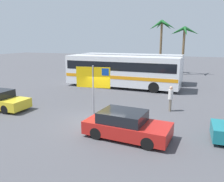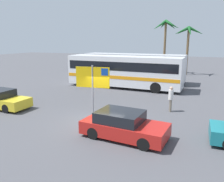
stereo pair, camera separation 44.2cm
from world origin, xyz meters
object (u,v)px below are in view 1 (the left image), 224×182
object	(u,v)px
bus_front_coach	(122,70)
car_red	(126,125)
bus_rear_coach	(131,66)
ferry_sign	(94,79)
pedestrian_crossing_lot	(171,97)

from	to	relation	value
bus_front_coach	car_red	xyz separation A→B (m)	(4.32, -11.43, -1.15)
bus_rear_coach	car_red	distance (m)	15.79
ferry_sign	car_red	xyz separation A→B (m)	(2.99, -2.51, -1.69)
ferry_sign	bus_front_coach	bearing A→B (deg)	89.98
ferry_sign	pedestrian_crossing_lot	bearing A→B (deg)	22.93
bus_front_coach	pedestrian_crossing_lot	world-z (taller)	bus_front_coach
car_red	pedestrian_crossing_lot	xyz separation A→B (m)	(1.41, 5.20, 0.38)
bus_rear_coach	pedestrian_crossing_lot	size ratio (longest dim) A/B	6.69
car_red	ferry_sign	bearing A→B (deg)	143.42
car_red	pedestrian_crossing_lot	bearing A→B (deg)	78.32
ferry_sign	car_red	bearing A→B (deg)	-48.61
bus_rear_coach	bus_front_coach	bearing A→B (deg)	-87.07
bus_front_coach	bus_rear_coach	xyz separation A→B (m)	(-0.19, 3.66, 0.00)
ferry_sign	pedestrian_crossing_lot	size ratio (longest dim) A/B	1.86
bus_front_coach	pedestrian_crossing_lot	xyz separation A→B (m)	(5.73, -6.23, -0.77)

